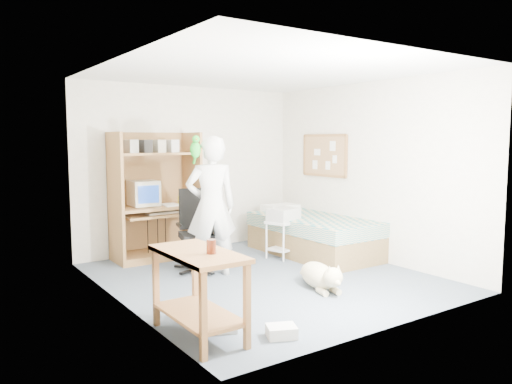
% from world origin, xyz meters
% --- Properties ---
extents(floor, '(4.00, 4.00, 0.00)m').
position_xyz_m(floor, '(0.00, 0.00, 0.00)').
color(floor, '#475360').
rests_on(floor, ground).
extents(wall_back, '(3.60, 0.02, 2.50)m').
position_xyz_m(wall_back, '(0.00, 2.00, 1.25)').
color(wall_back, silver).
rests_on(wall_back, floor).
extents(wall_right, '(0.02, 4.00, 2.50)m').
position_xyz_m(wall_right, '(1.80, 0.00, 1.25)').
color(wall_right, silver).
rests_on(wall_right, floor).
extents(wall_left, '(0.02, 4.00, 2.50)m').
position_xyz_m(wall_left, '(-1.80, 0.00, 1.25)').
color(wall_left, silver).
rests_on(wall_left, floor).
extents(ceiling, '(3.60, 4.00, 0.02)m').
position_xyz_m(ceiling, '(0.00, 0.00, 2.50)').
color(ceiling, white).
rests_on(ceiling, wall_back).
extents(computer_hutch, '(1.20, 0.63, 1.80)m').
position_xyz_m(computer_hutch, '(-0.70, 1.74, 0.82)').
color(computer_hutch, brown).
rests_on(computer_hutch, floor).
extents(bed, '(1.02, 2.02, 0.66)m').
position_xyz_m(bed, '(1.30, 0.62, 0.29)').
color(bed, brown).
rests_on(bed, floor).
extents(side_desk, '(0.50, 1.00, 0.75)m').
position_xyz_m(side_desk, '(-1.55, -1.20, 0.49)').
color(side_desk, brown).
rests_on(side_desk, floor).
extents(corkboard, '(0.04, 0.94, 0.66)m').
position_xyz_m(corkboard, '(1.77, 0.90, 1.45)').
color(corkboard, '#997544').
rests_on(corkboard, wall_right).
extents(office_chair, '(0.59, 0.60, 1.05)m').
position_xyz_m(office_chair, '(-0.52, 0.78, 0.37)').
color(office_chair, black).
rests_on(office_chair, floor).
extents(person, '(0.72, 0.57, 1.74)m').
position_xyz_m(person, '(-0.49, 0.47, 0.87)').
color(person, silver).
rests_on(person, floor).
extents(parrot, '(0.13, 0.22, 0.35)m').
position_xyz_m(parrot, '(-0.69, 0.48, 1.59)').
color(parrot, '#148A23').
rests_on(parrot, person).
extents(dog, '(0.45, 0.93, 0.35)m').
position_xyz_m(dog, '(0.24, -0.75, 0.15)').
color(dog, '#CFBC8B').
rests_on(dog, floor).
extents(printer_cart, '(0.53, 0.47, 0.54)m').
position_xyz_m(printer_cart, '(0.82, 0.69, 0.36)').
color(printer_cart, silver).
rests_on(printer_cart, floor).
extents(printer, '(0.49, 0.42, 0.18)m').
position_xyz_m(printer, '(0.82, 0.69, 0.63)').
color(printer, '#ADADA8').
rests_on(printer, printer_cart).
extents(crt_monitor, '(0.38, 0.41, 0.35)m').
position_xyz_m(crt_monitor, '(-0.86, 1.75, 0.95)').
color(crt_monitor, beige).
rests_on(crt_monitor, computer_hutch).
extents(keyboard, '(0.45, 0.16, 0.03)m').
position_xyz_m(keyboard, '(-0.65, 1.58, 0.67)').
color(keyboard, beige).
rests_on(keyboard, computer_hutch).
extents(pencil_cup, '(0.08, 0.08, 0.12)m').
position_xyz_m(pencil_cup, '(-0.34, 1.65, 0.82)').
color(pencil_cup, yellow).
rests_on(pencil_cup, computer_hutch).
extents(drink_glass, '(0.08, 0.08, 0.12)m').
position_xyz_m(drink_glass, '(-1.50, -1.34, 0.81)').
color(drink_glass, '#42170A').
rests_on(drink_glass, side_desk).
extents(floor_box_a, '(0.31, 0.28, 0.10)m').
position_xyz_m(floor_box_a, '(-0.97, -1.61, 0.05)').
color(floor_box_a, silver).
rests_on(floor_box_a, floor).
extents(floor_box_b, '(0.26, 0.28, 0.08)m').
position_xyz_m(floor_box_b, '(-1.29, -1.21, 0.04)').
color(floor_box_b, '#B6B6B1').
rests_on(floor_box_b, floor).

